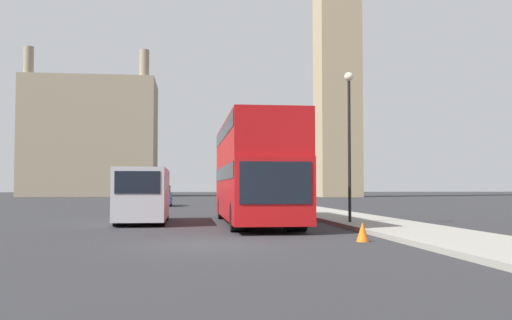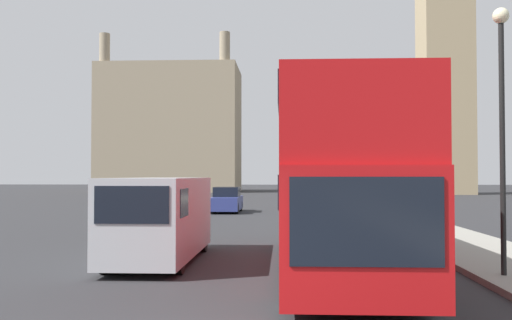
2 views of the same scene
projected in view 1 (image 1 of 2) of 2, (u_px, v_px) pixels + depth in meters
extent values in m
plane|color=#28282B|center=(217.00, 244.00, 15.24)|extent=(300.00, 300.00, 0.00)
cube|color=gray|center=(453.00, 239.00, 16.03)|extent=(3.33, 120.00, 0.15)
cube|color=tan|center=(337.00, 24.00, 87.51)|extent=(6.18, 6.18, 53.02)
cube|color=gray|center=(92.00, 138.00, 92.31)|extent=(20.39, 12.50, 18.71)
cylinder|color=gray|center=(29.00, 60.00, 86.55)|extent=(1.50, 1.50, 4.12)
cylinder|color=gray|center=(144.00, 63.00, 88.60)|extent=(1.50, 1.50, 4.12)
cube|color=#B71114|center=(255.00, 190.00, 23.43)|extent=(2.60, 11.24, 2.23)
cube|color=#B71114|center=(255.00, 143.00, 23.52)|extent=(2.60, 11.02, 1.62)
cube|color=black|center=(255.00, 173.00, 23.46)|extent=(2.64, 10.79, 0.55)
cube|color=black|center=(255.00, 133.00, 23.54)|extent=(2.64, 10.57, 0.55)
cube|color=black|center=(276.00, 183.00, 17.85)|extent=(2.29, 0.03, 1.34)
cylinder|color=black|center=(241.00, 217.00, 19.38)|extent=(0.73, 1.02, 1.02)
cylinder|color=black|center=(295.00, 217.00, 19.60)|extent=(0.73, 1.02, 1.02)
cylinder|color=black|center=(226.00, 208.00, 27.18)|extent=(0.73, 1.02, 1.02)
cylinder|color=black|center=(265.00, 208.00, 27.40)|extent=(0.73, 1.02, 1.02)
cube|color=#B2B7BC|center=(144.00, 194.00, 24.22)|extent=(1.98, 6.00, 2.11)
cube|color=black|center=(137.00, 182.00, 21.25)|extent=(1.69, 0.02, 0.84)
cube|color=black|center=(140.00, 182.00, 22.31)|extent=(2.01, 1.08, 0.67)
cylinder|color=black|center=(120.00, 218.00, 22.07)|extent=(0.50, 0.68, 0.68)
cylinder|color=black|center=(159.00, 217.00, 22.24)|extent=(0.50, 0.68, 0.68)
cylinder|color=black|center=(130.00, 213.00, 26.11)|extent=(0.50, 0.68, 0.68)
cylinder|color=black|center=(163.00, 213.00, 26.29)|extent=(0.50, 0.68, 0.68)
cylinder|color=black|center=(349.00, 151.00, 22.70)|extent=(0.12, 0.12, 5.62)
sphere|color=beige|center=(349.00, 77.00, 22.84)|extent=(0.36, 0.36, 0.36)
cube|color=navy|center=(160.00, 199.00, 45.37)|extent=(1.78, 4.77, 0.84)
cube|color=black|center=(160.00, 189.00, 45.52)|extent=(1.60, 2.29, 0.63)
cylinder|color=black|center=(150.00, 202.00, 43.76)|extent=(0.39, 0.68, 0.68)
cylinder|color=black|center=(168.00, 202.00, 43.93)|extent=(0.39, 0.68, 0.68)
cylinder|color=black|center=(152.00, 201.00, 46.79)|extent=(0.39, 0.68, 0.68)
cylinder|color=black|center=(170.00, 201.00, 46.95)|extent=(0.39, 0.68, 0.68)
cone|color=orange|center=(363.00, 232.00, 15.97)|extent=(0.36, 0.36, 0.55)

